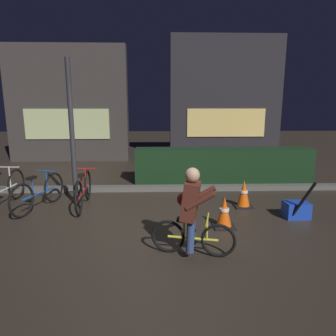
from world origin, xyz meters
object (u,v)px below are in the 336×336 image
street_post (72,134)px  closed_umbrella (302,202)px  traffic_cone_near (224,213)px  parked_bike_left_mid (39,193)px  traffic_cone_far (244,194)px  cyclist (192,211)px  parked_bike_center_left (84,190)px  parked_bike_leftmost (3,190)px  blue_crate (296,210)px

street_post → closed_umbrella: size_ratio=3.49×
traffic_cone_near → street_post: bearing=155.6°
parked_bike_left_mid → traffic_cone_far: (4.16, -0.01, -0.07)m
cyclist → closed_umbrella: 2.35m
traffic_cone_far → cyclist: cyclist is taller
cyclist → closed_umbrella: size_ratio=1.47×
parked_bike_center_left → cyclist: cyclist is taller
parked_bike_leftmost → blue_crate: size_ratio=3.87×
street_post → traffic_cone_near: (2.86, -1.30, -1.22)m
parked_bike_leftmost → traffic_cone_near: bearing=-102.6°
parked_bike_leftmost → blue_crate: parked_bike_leftmost is taller
street_post → blue_crate: (4.31, -0.90, -1.33)m
parked_bike_center_left → closed_umbrella: (4.07, -1.01, 0.04)m
parked_bike_leftmost → cyclist: (3.65, -2.17, 0.27)m
street_post → parked_bike_left_mid: bearing=-158.9°
parked_bike_center_left → cyclist: bearing=-139.8°
parked_bike_leftmost → closed_umbrella: 5.84m
street_post → parked_bike_left_mid: street_post is taller
traffic_cone_far → blue_crate: bearing=-37.9°
parked_bike_left_mid → traffic_cone_near: bearing=-89.5°
street_post → parked_bike_center_left: street_post is taller
parked_bike_leftmost → parked_bike_left_mid: (0.80, -0.20, -0.02)m
cyclist → street_post: bearing=147.8°
parked_bike_leftmost → blue_crate: 5.83m
street_post → cyclist: 3.24m
parked_bike_leftmost → traffic_cone_far: parked_bike_leftmost is taller
traffic_cone_far → blue_crate: 1.04m
traffic_cone_far → closed_umbrella: closed_umbrella is taller
traffic_cone_near → blue_crate: size_ratio=1.24×
parked_bike_leftmost → parked_bike_center_left: (1.66, -0.08, -0.01)m
parked_bike_leftmost → parked_bike_left_mid: bearing=-100.4°
closed_umbrella → street_post: bearing=-148.1°
parked_bike_center_left → blue_crate: 4.18m
traffic_cone_far → closed_umbrella: size_ratio=0.67×
parked_bike_left_mid → traffic_cone_near: parked_bike_left_mid is taller
cyclist → parked_bike_center_left: bearing=146.9°
parked_bike_leftmost → cyclist: 4.26m
traffic_cone_far → parked_bike_left_mid: bearing=179.8°
traffic_cone_near → blue_crate: bearing=15.5°
street_post → traffic_cone_near: street_post is taller
parked_bike_left_mid → cyclist: size_ratio=1.25×
traffic_cone_far → closed_umbrella: bearing=-48.5°
street_post → traffic_cone_near: bearing=-24.4°
parked_bike_left_mid → blue_crate: parked_bike_left_mid is taller
parked_bike_center_left → traffic_cone_far: bearing=-95.7°
traffic_cone_far → blue_crate: (0.81, -0.63, -0.12)m
parked_bike_left_mid → cyclist: cyclist is taller
traffic_cone_near → cyclist: (-0.67, -0.92, 0.37)m
parked_bike_left_mid → parked_bike_center_left: (0.87, 0.11, 0.01)m
parked_bike_leftmost → traffic_cone_far: 4.96m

